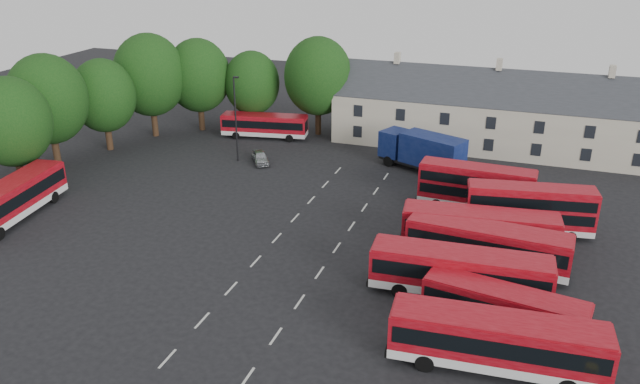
{
  "coord_description": "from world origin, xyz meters",
  "views": [
    {
      "loc": [
        17.76,
        -38.55,
        22.49
      ],
      "look_at": [
        1.86,
        7.1,
        2.2
      ],
      "focal_mm": 35.0,
      "sensor_mm": 36.0,
      "label": 1
    }
  ],
  "objects_px": {
    "silver_car": "(260,157)",
    "lamppost": "(236,117)",
    "bus_row_a": "(498,339)",
    "bus_dd_south": "(530,207)",
    "bus_west": "(12,197)",
    "box_truck": "(423,150)"
  },
  "relations": [
    {
      "from": "bus_dd_south",
      "to": "silver_car",
      "type": "xyz_separation_m",
      "value": [
        -27.06,
        8.0,
        -1.67
      ]
    },
    {
      "from": "bus_row_a",
      "to": "box_truck",
      "type": "relative_size",
      "value": 1.28
    },
    {
      "from": "silver_car",
      "to": "lamppost",
      "type": "height_order",
      "value": "lamppost"
    },
    {
      "from": "bus_row_a",
      "to": "box_truck",
      "type": "distance_m",
      "value": 31.1
    },
    {
      "from": "silver_car",
      "to": "lamppost",
      "type": "distance_m",
      "value": 4.87
    },
    {
      "from": "bus_west",
      "to": "lamppost",
      "type": "distance_m",
      "value": 22.48
    },
    {
      "from": "bus_west",
      "to": "silver_car",
      "type": "relative_size",
      "value": 3.19
    },
    {
      "from": "box_truck",
      "to": "lamppost",
      "type": "relative_size",
      "value": 1.02
    },
    {
      "from": "bus_west",
      "to": "lamppost",
      "type": "height_order",
      "value": "lamppost"
    },
    {
      "from": "bus_west",
      "to": "bus_row_a",
      "type": "bearing_deg",
      "value": -107.78
    },
    {
      "from": "bus_row_a",
      "to": "lamppost",
      "type": "xyz_separation_m",
      "value": [
        -28.52,
        26.07,
        2.83
      ]
    },
    {
      "from": "bus_row_a",
      "to": "bus_west",
      "type": "xyz_separation_m",
      "value": [
        -39.83,
        6.85,
        -0.01
      ]
    },
    {
      "from": "bus_dd_south",
      "to": "bus_west",
      "type": "relative_size",
      "value": 0.85
    },
    {
      "from": "bus_west",
      "to": "box_truck",
      "type": "height_order",
      "value": "box_truck"
    },
    {
      "from": "box_truck",
      "to": "silver_car",
      "type": "xyz_separation_m",
      "value": [
        -16.4,
        -3.31,
        -1.54
      ]
    },
    {
      "from": "silver_car",
      "to": "lamppost",
      "type": "bearing_deg",
      "value": 151.14
    },
    {
      "from": "bus_west",
      "to": "lamppost",
      "type": "relative_size",
      "value": 1.31
    },
    {
      "from": "bus_row_a",
      "to": "box_truck",
      "type": "bearing_deg",
      "value": 104.08
    },
    {
      "from": "silver_car",
      "to": "lamppost",
      "type": "xyz_separation_m",
      "value": [
        -2.49,
        -0.2,
        4.18
      ]
    },
    {
      "from": "bus_row_a",
      "to": "box_truck",
      "type": "xyz_separation_m",
      "value": [
        -9.62,
        29.57,
        0.2
      ]
    },
    {
      "from": "box_truck",
      "to": "silver_car",
      "type": "height_order",
      "value": "box_truck"
    },
    {
      "from": "bus_row_a",
      "to": "silver_car",
      "type": "distance_m",
      "value": 37.0
    }
  ]
}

